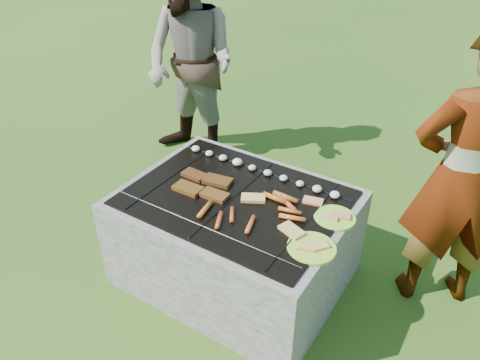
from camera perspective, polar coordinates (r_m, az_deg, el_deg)
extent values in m
plane|color=#244711|center=(3.10, -0.51, -11.33)|extent=(60.00, 60.00, 0.00)
cube|color=#A9A196|center=(3.17, 3.52, -3.04)|extent=(1.30, 0.18, 0.60)
cube|color=#A79F94|center=(2.65, -5.49, -11.91)|extent=(1.30, 0.18, 0.60)
cube|color=gray|center=(3.17, -9.07, -3.47)|extent=(0.18, 0.64, 0.60)
cube|color=#A1988F|center=(2.71, 9.64, -11.15)|extent=(0.18, 0.64, 0.60)
cube|color=black|center=(2.93, -0.53, -7.99)|extent=(0.94, 0.64, 0.48)
sphere|color=#FF5914|center=(2.79, -0.56, -4.60)|extent=(0.10, 0.10, 0.10)
cube|color=black|center=(2.70, -0.57, -2.16)|extent=(1.20, 0.90, 0.01)
cylinder|color=black|center=(2.93, -7.97, 0.71)|extent=(0.01, 0.88, 0.01)
cylinder|color=black|center=(2.70, -0.57, -2.05)|extent=(0.01, 0.88, 0.01)
cylinder|color=black|center=(2.53, 8.03, -5.21)|extent=(0.01, 0.88, 0.01)
cylinder|color=black|center=(2.49, -4.61, -5.63)|extent=(1.18, 0.01, 0.01)
cylinder|color=black|center=(2.93, 2.85, 1.00)|extent=(1.18, 0.01, 0.01)
ellipsoid|color=#F2EDCD|center=(3.15, -5.42, 3.83)|extent=(0.05, 0.05, 0.04)
ellipsoid|color=white|center=(3.09, -3.78, 3.27)|extent=(0.05, 0.05, 0.04)
ellipsoid|color=beige|center=(3.04, -2.08, 2.73)|extent=(0.05, 0.05, 0.04)
ellipsoid|color=white|center=(2.98, -0.31, 2.20)|extent=(0.06, 0.06, 0.04)
ellipsoid|color=beige|center=(2.93, 1.51, 1.51)|extent=(0.05, 0.05, 0.03)
ellipsoid|color=beige|center=(2.89, 3.39, 0.90)|extent=(0.05, 0.05, 0.04)
ellipsoid|color=beige|center=(2.84, 5.33, 0.24)|extent=(0.05, 0.05, 0.03)
ellipsoid|color=beige|center=(2.81, 7.33, -0.43)|extent=(0.05, 0.05, 0.03)
ellipsoid|color=beige|center=(2.77, 9.39, -1.07)|extent=(0.06, 0.06, 0.04)
ellipsoid|color=#F1E3CC|center=(2.74, 11.50, -1.77)|extent=(0.06, 0.06, 0.04)
cube|color=brown|center=(2.89, -5.59, 0.64)|extent=(0.15, 0.09, 0.02)
cube|color=brown|center=(2.82, -2.76, -0.09)|extent=(0.19, 0.12, 0.03)
cube|color=brown|center=(2.77, -6.36, -1.01)|extent=(0.17, 0.10, 0.03)
cube|color=#98521B|center=(2.70, -3.12, -1.83)|extent=(0.16, 0.10, 0.02)
cylinder|color=#B9681E|center=(2.69, 5.59, -2.07)|extent=(0.16, 0.04, 0.03)
cylinder|color=orange|center=(2.64, 5.84, -2.88)|extent=(0.15, 0.10, 0.03)
cylinder|color=#B86D1E|center=(2.59, 6.11, -3.75)|extent=(0.13, 0.05, 0.02)
cylinder|color=orange|center=(2.54, 6.39, -4.59)|extent=(0.15, 0.06, 0.03)
cylinder|color=#C1571F|center=(2.55, -0.98, -4.24)|extent=(0.09, 0.12, 0.02)
cylinder|color=#F65728|center=(2.48, 1.28, -5.43)|extent=(0.07, 0.14, 0.03)
cylinder|color=orange|center=(2.59, -4.25, -3.54)|extent=(0.05, 0.16, 0.03)
cylinder|color=#CA5021|center=(2.51, -2.57, -4.93)|extent=(0.08, 0.13, 0.03)
cylinder|color=#B9681E|center=(2.67, 4.34, -2.23)|extent=(0.16, 0.04, 0.03)
cube|color=tan|center=(2.68, 1.61, -2.21)|extent=(0.16, 0.14, 0.02)
cube|color=#E8CA76|center=(2.46, 6.33, -6.14)|extent=(0.15, 0.12, 0.02)
cube|color=tan|center=(2.69, 8.88, -2.55)|extent=(0.12, 0.09, 0.01)
cylinder|color=#D2E236|center=(2.60, 11.45, -4.55)|extent=(0.27, 0.27, 0.01)
cube|color=tan|center=(2.58, 10.91, -4.39)|extent=(0.10, 0.07, 0.02)
cube|color=tan|center=(2.60, 12.27, -4.28)|extent=(0.11, 0.09, 0.02)
cylinder|color=#C0EC38|center=(2.39, 8.69, -8.22)|extent=(0.25, 0.25, 0.02)
cube|color=tan|center=(2.37, 8.07, -8.08)|extent=(0.11, 0.09, 0.02)
cube|color=#DCCB70|center=(2.38, 9.59, -7.94)|extent=(0.11, 0.11, 0.02)
imported|color=gray|center=(2.72, 25.52, 0.14)|extent=(0.72, 0.66, 1.66)
imported|color=gray|center=(3.96, -6.01, 13.89)|extent=(0.90, 0.74, 1.74)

